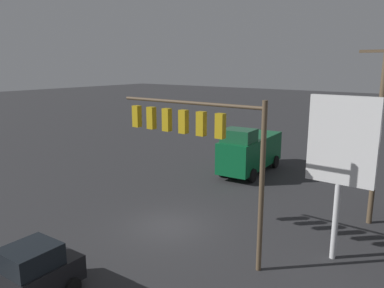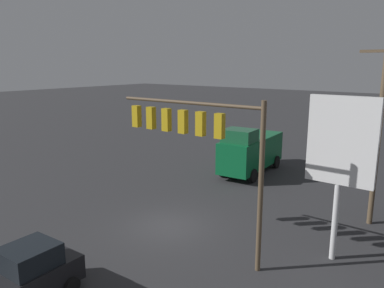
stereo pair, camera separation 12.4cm
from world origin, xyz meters
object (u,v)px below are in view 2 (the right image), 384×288
object	(u,v)px
price_sign	(341,147)
delivery_truck	(250,151)
utility_pole	(379,129)
hatchback_crossing	(25,277)
traffic_signal_assembly	(194,132)

from	to	relation	value
price_sign	delivery_truck	size ratio (longest dim) A/B	0.97
utility_pole	price_sign	bearing A→B (deg)	85.26
price_sign	hatchback_crossing	xyz separation A→B (m)	(7.34, 9.31, -3.84)
price_sign	hatchback_crossing	bearing A→B (deg)	51.76
utility_pole	delivery_truck	world-z (taller)	utility_pole
traffic_signal_assembly	hatchback_crossing	size ratio (longest dim) A/B	1.87
utility_pole	price_sign	distance (m)	4.76
utility_pole	delivery_truck	distance (m)	10.70
traffic_signal_assembly	hatchback_crossing	world-z (taller)	traffic_signal_assembly
price_sign	delivery_truck	world-z (taller)	price_sign
price_sign	hatchback_crossing	world-z (taller)	price_sign
traffic_signal_assembly	utility_pole	world-z (taller)	utility_pole
traffic_signal_assembly	hatchback_crossing	distance (m)	8.14
price_sign	delivery_truck	distance (m)	13.05
utility_pole	delivery_truck	xyz separation A→B (m)	(9.27, -4.31, -3.17)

